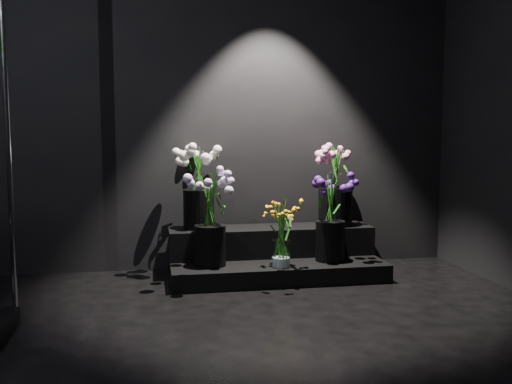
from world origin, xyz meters
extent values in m
plane|color=black|center=(0.00, 0.00, 0.00)|extent=(4.00, 4.00, 0.00)
plane|color=black|center=(0.00, 2.00, 1.40)|extent=(4.00, 0.00, 4.00)
cube|color=black|center=(0.39, 1.58, 0.07)|extent=(1.66, 0.74, 0.14)
cube|color=black|center=(0.39, 1.77, 0.25)|extent=(1.66, 0.37, 0.23)
cylinder|color=white|center=(0.38, 1.34, 0.24)|extent=(0.14, 0.14, 0.20)
cylinder|color=black|center=(-0.14, 1.47, 0.29)|extent=(0.24, 0.24, 0.31)
cylinder|color=black|center=(0.80, 1.47, 0.30)|extent=(0.23, 0.23, 0.31)
cylinder|color=black|center=(-0.20, 1.80, 0.53)|extent=(0.25, 0.25, 0.32)
cylinder|color=black|center=(0.93, 1.74, 0.53)|extent=(0.28, 0.28, 0.32)
camera|label=1|loc=(-0.56, -2.75, 1.14)|focal=40.00mm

